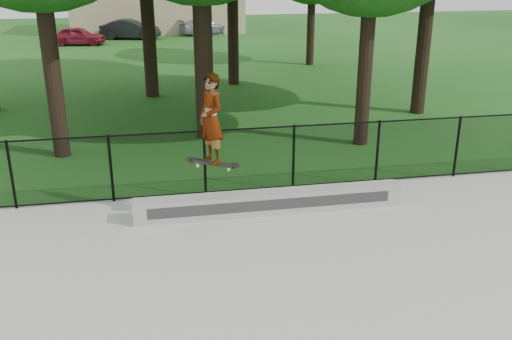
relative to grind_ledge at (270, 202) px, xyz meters
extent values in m
cube|color=#979692|center=(0.00, 0.00, 0.00)|extent=(5.55, 0.40, 0.46)
imported|color=maroon|center=(-6.36, 26.73, 0.28)|extent=(3.46, 1.81, 1.13)
imported|color=black|center=(-3.22, 29.04, 0.35)|extent=(3.72, 2.19, 1.27)
imported|color=#8E90A1|center=(1.93, 30.59, 0.27)|extent=(3.83, 2.65, 1.11)
cube|color=black|center=(-1.18, -0.15, 0.98)|extent=(0.82, 0.23, 0.22)
imported|color=#C2E4FF|center=(-1.18, -0.15, 1.87)|extent=(0.64, 0.74, 1.73)
cylinder|color=black|center=(-5.20, 1.20, 0.52)|extent=(0.06, 0.06, 1.50)
cylinder|color=black|center=(-3.20, 1.20, 0.52)|extent=(0.06, 0.06, 1.50)
cylinder|color=black|center=(-1.20, 1.20, 0.52)|extent=(0.06, 0.06, 1.50)
cylinder|color=black|center=(0.80, 1.20, 0.52)|extent=(0.06, 0.06, 1.50)
cylinder|color=black|center=(2.80, 1.20, 0.52)|extent=(0.06, 0.06, 1.50)
cylinder|color=black|center=(4.80, 1.20, 0.52)|extent=(0.06, 0.06, 1.50)
cylinder|color=black|center=(0.80, 1.20, 1.24)|extent=(16.00, 0.04, 0.04)
cylinder|color=black|center=(0.80, 1.20, -0.18)|extent=(16.00, 0.04, 0.04)
cube|color=black|center=(0.80, 1.20, 0.52)|extent=(16.00, 0.01, 1.50)
cylinder|color=black|center=(-4.70, 4.80, 2.26)|extent=(0.44, 0.44, 5.11)
cylinder|color=black|center=(-0.70, 5.80, 2.29)|extent=(0.44, 0.44, 5.15)
cylinder|color=black|center=(3.60, 4.30, 2.13)|extent=(0.44, 0.44, 4.83)
cylinder|color=black|center=(6.80, 7.30, 2.36)|extent=(0.44, 0.44, 5.30)
cylinder|color=black|center=(1.30, 13.30, 2.24)|extent=(0.44, 0.44, 5.06)
cylinder|color=black|center=(5.80, 17.30, 1.70)|extent=(0.44, 0.44, 3.99)
cylinder|color=black|center=(-2.16, 11.62, 2.18)|extent=(0.44, 0.44, 4.93)
cube|color=tan|center=(-1.20, 33.30, 1.71)|extent=(12.00, 6.00, 4.00)
camera|label=1|loc=(-2.32, -10.53, 4.69)|focal=40.00mm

